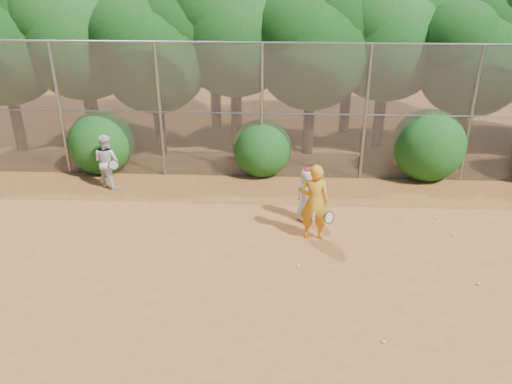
{
  "coord_description": "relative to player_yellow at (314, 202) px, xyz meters",
  "views": [
    {
      "loc": [
        -0.48,
        -8.12,
        6.07
      ],
      "look_at": [
        -1.0,
        2.5,
        1.1
      ],
      "focal_mm": 35.0,
      "sensor_mm": 36.0,
      "label": 1
    }
  ],
  "objects": [
    {
      "name": "ground",
      "position": [
        -0.37,
        -2.35,
        -0.94
      ],
      "size": [
        80.0,
        80.0,
        0.0
      ],
      "primitive_type": "plane",
      "color": "#925121",
      "rests_on": "ground"
    },
    {
      "name": "fence_back",
      "position": [
        -0.49,
        3.65,
        1.11
      ],
      "size": [
        20.05,
        0.09,
        4.03
      ],
      "color": "gray",
      "rests_on": "ground"
    },
    {
      "name": "tree_0",
      "position": [
        -9.81,
        5.69,
        2.99
      ],
      "size": [
        4.38,
        3.81,
        6.0
      ],
      "color": "black",
      "rests_on": "ground"
    },
    {
      "name": "tree_1",
      "position": [
        -7.31,
        6.19,
        3.22
      ],
      "size": [
        4.64,
        4.03,
        6.35
      ],
      "color": "black",
      "rests_on": "ground"
    },
    {
      "name": "tree_2",
      "position": [
        -4.82,
        5.49,
        2.64
      ],
      "size": [
        3.99,
        3.47,
        5.47
      ],
      "color": "black",
      "rests_on": "ground"
    },
    {
      "name": "tree_3",
      "position": [
        -2.3,
        6.5,
        3.46
      ],
      "size": [
        4.89,
        4.26,
        6.7
      ],
      "color": "black",
      "rests_on": "ground"
    },
    {
      "name": "tree_4",
      "position": [
        0.19,
        5.89,
        2.82
      ],
      "size": [
        4.19,
        3.64,
        5.73
      ],
      "color": "black",
      "rests_on": "ground"
    },
    {
      "name": "tree_5",
      "position": [
        2.69,
        6.69,
        3.11
      ],
      "size": [
        4.51,
        3.92,
        6.17
      ],
      "color": "black",
      "rests_on": "ground"
    },
    {
      "name": "tree_6",
      "position": [
        5.18,
        5.69,
        2.53
      ],
      "size": [
        3.86,
        3.36,
        5.29
      ],
      "color": "black",
      "rests_on": "ground"
    },
    {
      "name": "tree_9",
      "position": [
        -8.31,
        8.5,
        3.4
      ],
      "size": [
        4.83,
        4.2,
        6.62
      ],
      "color": "black",
      "rests_on": "ground"
    },
    {
      "name": "tree_10",
      "position": [
        -3.3,
        8.7,
        3.69
      ],
      "size": [
        5.15,
        4.48,
        7.06
      ],
      "color": "black",
      "rests_on": "ground"
    },
    {
      "name": "tree_11",
      "position": [
        1.69,
        8.29,
        3.22
      ],
      "size": [
        4.64,
        4.03,
        6.35
      ],
      "color": "black",
      "rests_on": "ground"
    },
    {
      "name": "tree_12",
      "position": [
        6.2,
        8.9,
        3.57
      ],
      "size": [
        5.02,
        4.37,
        6.88
      ],
      "color": "black",
      "rests_on": "ground"
    },
    {
      "name": "bush_0",
      "position": [
        -6.37,
        3.95,
        0.06
      ],
      "size": [
        2.0,
        2.0,
        2.0
      ],
      "primitive_type": "sphere",
      "color": "#114712",
      "rests_on": "ground"
    },
    {
      "name": "bush_1",
      "position": [
        -1.37,
        3.95,
        -0.04
      ],
      "size": [
        1.8,
        1.8,
        1.8
      ],
      "primitive_type": "sphere",
      "color": "#114712",
      "rests_on": "ground"
    },
    {
      "name": "bush_2",
      "position": [
        3.63,
        3.95,
        0.16
      ],
      "size": [
        2.2,
        2.2,
        2.2
      ],
      "primitive_type": "sphere",
      "color": "#114712",
      "rests_on": "ground"
    },
    {
      "name": "player_yellow",
      "position": [
        0.0,
        0.0,
        0.0
      ],
      "size": [
        0.85,
        0.56,
        1.88
      ],
      "rotation": [
        0.0,
        0.0,
        3.12
      ],
      "color": "orange",
      "rests_on": "ground"
    },
    {
      "name": "player_teen",
      "position": [
        -0.11,
        0.86,
        -0.22
      ],
      "size": [
        0.82,
        0.79,
        1.45
      ],
      "rotation": [
        0.0,
        0.0,
        2.45
      ],
      "color": "silver",
      "rests_on": "ground"
    },
    {
      "name": "player_white",
      "position": [
        -5.81,
        2.7,
        -0.15
      ],
      "size": [
        0.96,
        0.88,
        1.59
      ],
      "rotation": [
        0.0,
        0.0,
        2.69
      ],
      "color": "silver",
      "rests_on": "ground"
    },
    {
      "name": "ball_0",
      "position": [
        3.3,
        -1.79,
        -0.91
      ],
      "size": [
        0.07,
        0.07,
        0.07
      ],
      "primitive_type": "sphere",
      "color": "yellow",
      "rests_on": "ground"
    },
    {
      "name": "ball_1",
      "position": [
        3.23,
        1.11,
        -0.91
      ],
      "size": [
        0.07,
        0.07,
        0.07
      ],
      "primitive_type": "sphere",
      "color": "yellow",
      "rests_on": "ground"
    },
    {
      "name": "ball_2",
      "position": [
        1.05,
        -3.62,
        -0.91
      ],
      "size": [
        0.07,
        0.07,
        0.07
      ],
      "primitive_type": "sphere",
      "color": "yellow",
      "rests_on": "ground"
    },
    {
      "name": "ball_4",
      "position": [
        -0.38,
        -1.32,
        -0.91
      ],
      "size": [
        0.07,
        0.07,
        0.07
      ],
      "primitive_type": "sphere",
      "color": "yellow",
      "rests_on": "ground"
    },
    {
      "name": "ball_5",
      "position": [
        2.03,
        2.18,
        -0.91
      ],
      "size": [
        0.07,
        0.07,
        0.07
      ],
      "primitive_type": "sphere",
      "color": "yellow",
      "rests_on": "ground"
    },
    {
      "name": "ball_6",
      "position": [
        3.42,
        0.24,
        -0.91
      ],
      "size": [
        0.07,
        0.07,
        0.07
      ],
      "primitive_type": "sphere",
      "color": "yellow",
      "rests_on": "ground"
    }
  ]
}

